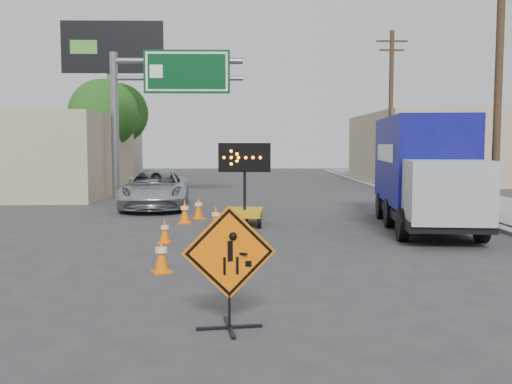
{
  "coord_description": "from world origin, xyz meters",
  "views": [
    {
      "loc": [
        -0.41,
        -8.95,
        2.58
      ],
      "look_at": [
        -0.2,
        2.08,
        1.64
      ],
      "focal_mm": 40.0,
      "sensor_mm": 36.0,
      "label": 1
    }
  ],
  "objects_px": {
    "construction_sign": "(229,264)",
    "pickup_truck": "(155,189)",
    "box_truck": "(424,178)",
    "arrow_board": "(245,207)"
  },
  "relations": [
    {
      "from": "arrow_board",
      "to": "pickup_truck",
      "type": "bearing_deg",
      "value": 131.3
    },
    {
      "from": "construction_sign",
      "to": "pickup_truck",
      "type": "distance_m",
      "value": 15.28
    },
    {
      "from": "arrow_board",
      "to": "box_truck",
      "type": "height_order",
      "value": "box_truck"
    },
    {
      "from": "box_truck",
      "to": "arrow_board",
      "type": "bearing_deg",
      "value": 178.78
    },
    {
      "from": "construction_sign",
      "to": "pickup_truck",
      "type": "bearing_deg",
      "value": 94.07
    },
    {
      "from": "construction_sign",
      "to": "box_truck",
      "type": "relative_size",
      "value": 0.24
    },
    {
      "from": "box_truck",
      "to": "pickup_truck",
      "type": "bearing_deg",
      "value": 154.86
    },
    {
      "from": "construction_sign",
      "to": "arrow_board",
      "type": "xyz_separation_m",
      "value": [
        0.21,
        10.12,
        -0.33
      ]
    },
    {
      "from": "arrow_board",
      "to": "box_truck",
      "type": "relative_size",
      "value": 0.35
    },
    {
      "from": "construction_sign",
      "to": "pickup_truck",
      "type": "xyz_separation_m",
      "value": [
        -3.35,
        14.91,
        -0.15
      ]
    }
  ]
}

